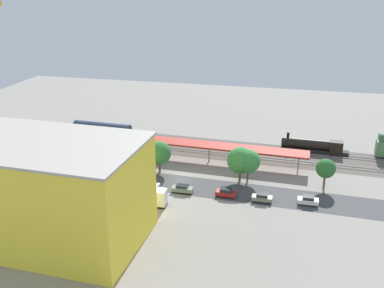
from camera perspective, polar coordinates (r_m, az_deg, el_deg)
name	(u,v)px	position (r m, az deg, el deg)	size (l,w,h in m)	color
ground_plane	(180,179)	(97.75, -1.53, -4.61)	(185.25, 185.25, 0.00)	gray
rail_bed	(200,147)	(115.83, 1.00, -0.43)	(115.78, 14.58, 0.01)	#5B544C
street_asphalt	(177,184)	(95.43, -1.94, -5.28)	(115.78, 9.00, 0.01)	#424244
track_rails	(200,147)	(115.77, 1.00, -0.35)	(115.67, 13.34, 0.12)	#9E9EA8
platform_canopy_near	(209,145)	(105.60, 2.27, -0.17)	(47.58, 7.00, 4.42)	#A82D23
locomotive	(315,146)	(116.24, 15.84, -0.28)	(16.91, 3.22, 4.84)	black
freight_coach_far	(103,133)	(119.78, -11.63, 1.46)	(16.82, 3.84, 6.03)	black
parked_car_0	(308,201)	(89.93, 14.96, -7.19)	(4.02, 1.84, 1.81)	black
parked_car_1	(262,198)	(89.12, 9.15, -7.00)	(4.04, 1.85, 1.75)	black
parked_car_2	(226,193)	(90.20, 4.47, -6.39)	(4.24, 2.08, 1.85)	black
parked_car_3	(182,189)	(91.59, -1.28, -5.92)	(4.48, 1.74, 1.68)	black
parked_car_4	(150,185)	(93.93, -5.53, -5.36)	(4.24, 2.14, 1.51)	black
parked_car_5	(113,181)	(96.55, -10.28, -4.81)	(4.52, 1.78, 1.69)	black
parked_car_6	(78,178)	(99.53, -14.67, -4.35)	(4.18, 1.98, 1.78)	black
construction_building	(30,190)	(78.72, -20.42, -5.66)	(38.20, 19.06, 17.20)	yellow
construction_roof_slab	(23,141)	(75.42, -21.25, 0.35)	(38.80, 19.66, 0.40)	#ADA89E
box_truck_0	(142,197)	(86.99, -6.57, -6.86)	(10.14, 2.69, 3.57)	black
street_tree_0	(159,153)	(99.46, -4.31, -1.19)	(5.42, 5.42, 7.53)	brown
street_tree_1	(136,154)	(101.27, -7.37, -1.27)	(4.07, 4.07, 6.26)	brown
street_tree_2	(326,169)	(95.70, 17.11, -3.10)	(4.13, 4.13, 6.76)	brown
street_tree_3	(240,160)	(95.15, 6.36, -2.15)	(5.89, 5.89, 8.00)	brown
street_tree_4	(248,161)	(95.03, 7.38, -2.26)	(5.23, 5.23, 7.62)	brown
street_tree_5	(40,138)	(111.37, -19.30, 0.69)	(6.00, 6.00, 8.89)	brown
traffic_light	(79,166)	(97.16, -14.53, -2.81)	(0.50, 0.36, 6.21)	#333333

